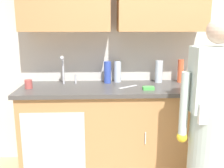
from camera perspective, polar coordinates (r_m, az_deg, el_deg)
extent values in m
cube|color=beige|center=(3.03, 10.75, 8.68)|extent=(4.80, 0.10, 2.70)
cube|color=#B27F4C|center=(2.82, 0.52, -10.28)|extent=(1.90, 0.60, 0.90)
cube|color=#B7BABF|center=(2.60, -12.84, -13.82)|extent=(0.60, 0.01, 0.72)
cylinder|color=silver|center=(2.55, 7.45, -11.87)|extent=(0.01, 0.01, 0.12)
cylinder|color=silver|center=(2.66, 16.75, -11.30)|extent=(0.01, 0.01, 0.12)
cube|color=#474442|center=(2.67, 0.54, -0.96)|extent=(1.96, 0.66, 0.04)
cube|color=#B7BABF|center=(2.69, -10.27, -1.16)|extent=(0.50, 0.36, 0.03)
cylinder|color=#B7BABF|center=(2.81, -10.82, 3.03)|extent=(0.02, 0.02, 0.30)
sphere|color=#B7BABF|center=(2.73, -11.12, 5.71)|extent=(0.04, 0.04, 0.04)
cylinder|color=#B7BABF|center=(2.81, -8.12, 1.06)|extent=(0.02, 0.02, 0.10)
cylinder|color=#B2C6C1|center=(2.41, 20.60, -15.64)|extent=(0.34, 0.34, 0.88)
cube|color=#B2C6C1|center=(2.18, 22.03, 0.88)|extent=(0.38, 0.22, 0.52)
sphere|color=#CDAA92|center=(2.14, 22.88, 10.90)|extent=(0.20, 0.20, 0.20)
cube|color=white|center=(2.13, 22.81, -6.11)|extent=(0.32, 0.04, 0.16)
cylinder|color=#B2C6C1|center=(2.16, 15.77, -4.62)|extent=(0.07, 0.07, 0.55)
sphere|color=yellow|center=(2.26, 15.34, -11.30)|extent=(0.09, 0.09, 0.09)
cylinder|color=#E05933|center=(2.95, 15.02, 2.83)|extent=(0.07, 0.07, 0.26)
cylinder|color=silver|center=(2.89, 10.38, 2.77)|extent=(0.08, 0.08, 0.25)
cylinder|color=#334CB2|center=(2.81, -1.01, 2.63)|extent=(0.08, 0.08, 0.24)
cylinder|color=silver|center=(2.87, 1.23, 2.85)|extent=(0.08, 0.08, 0.24)
cylinder|color=#B24C47|center=(2.71, -18.11, -0.03)|extent=(0.08, 0.08, 0.09)
cube|color=silver|center=(2.65, 3.60, -0.61)|extent=(0.21, 0.16, 0.01)
cube|color=#4CBF4C|center=(2.56, 8.11, -0.91)|extent=(0.11, 0.07, 0.03)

